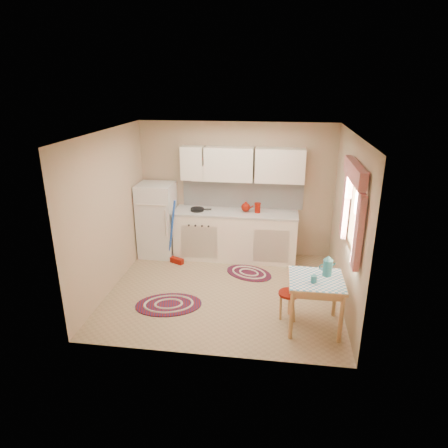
{
  "coord_description": "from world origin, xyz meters",
  "views": [
    {
      "loc": [
        0.79,
        -5.6,
        3.19
      ],
      "look_at": [
        -0.04,
        0.25,
        1.05
      ],
      "focal_mm": 32.0,
      "sensor_mm": 36.0,
      "label": 1
    }
  ],
  "objects": [
    {
      "name": "room_shell",
      "position": [
        0.16,
        0.24,
        1.6
      ],
      "size": [
        3.64,
        3.6,
        2.52
      ],
      "color": "tan",
      "rests_on": "ground"
    },
    {
      "name": "fridge",
      "position": [
        -1.45,
        1.25,
        0.7
      ],
      "size": [
        0.65,
        0.6,
        1.4
      ],
      "primitive_type": "cube",
      "color": "white",
      "rests_on": "ground"
    },
    {
      "name": "broom",
      "position": [
        -1.01,
        0.9,
        0.6
      ],
      "size": [
        0.3,
        0.23,
        1.2
      ],
      "primitive_type": null,
      "rotation": [
        0.0,
        0.0,
        -0.43
      ],
      "color": "blue",
      "rests_on": "ground"
    },
    {
      "name": "base_cabinets",
      "position": [
        0.03,
        1.3,
        0.44
      ],
      "size": [
        2.25,
        0.6,
        0.88
      ],
      "primitive_type": "cube",
      "color": "white",
      "rests_on": "ground"
    },
    {
      "name": "countertop",
      "position": [
        0.03,
        1.3,
        0.9
      ],
      "size": [
        2.27,
        0.62,
        0.04
      ],
      "primitive_type": "cube",
      "color": "beige",
      "rests_on": "base_cabinets"
    },
    {
      "name": "frying_pan",
      "position": [
        -0.67,
        1.25,
        0.94
      ],
      "size": [
        0.28,
        0.28,
        0.05
      ],
      "primitive_type": "cylinder",
      "rotation": [
        0.0,
        0.0,
        0.16
      ],
      "color": "black",
      "rests_on": "countertop"
    },
    {
      "name": "red_kettle",
      "position": [
        0.22,
        1.3,
        1.01
      ],
      "size": [
        0.22,
        0.2,
        0.18
      ],
      "primitive_type": null,
      "rotation": [
        0.0,
        0.0,
        0.24
      ],
      "color": "maroon",
      "rests_on": "countertop"
    },
    {
      "name": "red_canister",
      "position": [
        0.43,
        1.3,
        1.0
      ],
      "size": [
        0.14,
        0.14,
        0.16
      ],
      "primitive_type": "cylinder",
      "rotation": [
        0.0,
        0.0,
        0.4
      ],
      "color": "maroon",
      "rests_on": "countertop"
    },
    {
      "name": "table",
      "position": [
        1.34,
        -0.8,
        0.36
      ],
      "size": [
        0.72,
        0.72,
        0.72
      ],
      "primitive_type": "cube",
      "color": "tan",
      "rests_on": "ground"
    },
    {
      "name": "stool",
      "position": [
        1.01,
        -0.65,
        0.21
      ],
      "size": [
        0.39,
        0.39,
        0.42
      ],
      "primitive_type": "cylinder",
      "rotation": [
        0.0,
        0.0,
        -0.39
      ],
      "color": "maroon",
      "rests_on": "ground"
    },
    {
      "name": "coffee_pot",
      "position": [
        1.49,
        -0.68,
        0.88
      ],
      "size": [
        0.16,
        0.14,
        0.31
      ],
      "primitive_type": null,
      "rotation": [
        0.0,
        0.0,
        0.06
      ],
      "color": "teal",
      "rests_on": "table"
    },
    {
      "name": "mug",
      "position": [
        1.3,
        -0.9,
        0.77
      ],
      "size": [
        0.1,
        0.1,
        0.1
      ],
      "primitive_type": "cylinder",
      "rotation": [
        0.0,
        0.0,
        -0.35
      ],
      "color": "teal",
      "rests_on": "table"
    },
    {
      "name": "rug_center",
      "position": [
        0.35,
        0.67,
        0.01
      ],
      "size": [
        0.99,
        0.86,
        0.02
      ],
      "primitive_type": null,
      "rotation": [
        0.0,
        0.0,
        -0.43
      ],
      "color": "maroon",
      "rests_on": "ground"
    },
    {
      "name": "rug_left",
      "position": [
        -0.77,
        -0.54,
        0.01
      ],
      "size": [
        1.12,
        0.88,
        0.02
      ],
      "primitive_type": null,
      "rotation": [
        0.0,
        0.0,
        0.24
      ],
      "color": "maroon",
      "rests_on": "ground"
    }
  ]
}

